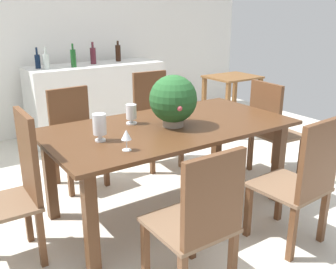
% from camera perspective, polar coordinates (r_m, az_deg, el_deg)
% --- Properties ---
extents(ground_plane, '(7.04, 7.04, 0.00)m').
position_cam_1_polar(ground_plane, '(3.57, -1.46, -9.67)').
color(ground_plane, silver).
extents(back_wall, '(6.40, 0.10, 2.60)m').
position_cam_1_polar(back_wall, '(5.54, -16.71, 13.68)').
color(back_wall, white).
rests_on(back_wall, ground).
extents(dining_table, '(2.04, 1.07, 0.76)m').
position_cam_1_polar(dining_table, '(3.17, 0.21, -0.32)').
color(dining_table, '#4C2D19').
rests_on(dining_table, ground).
extents(chair_head_end, '(0.49, 0.43, 1.04)m').
position_cam_1_polar(chair_head_end, '(2.76, -21.85, -7.04)').
color(chair_head_end, brown).
rests_on(chair_head_end, ground).
extents(chair_far_right, '(0.46, 0.46, 1.02)m').
position_cam_1_polar(chair_far_right, '(4.23, -2.11, 2.92)').
color(chair_far_right, brown).
rests_on(chair_far_right, ground).
extents(chair_near_right, '(0.49, 0.49, 0.98)m').
position_cam_1_polar(chair_near_right, '(2.86, 19.51, -6.26)').
color(chair_near_right, brown).
rests_on(chair_near_right, ground).
extents(chair_foot_end, '(0.47, 0.48, 0.99)m').
position_cam_1_polar(chair_foot_end, '(4.02, 15.10, 1.29)').
color(chair_foot_end, brown).
rests_on(chair_foot_end, ground).
extents(chair_near_left, '(0.46, 0.48, 0.96)m').
position_cam_1_polar(chair_near_left, '(2.26, 4.83, -12.45)').
color(chair_near_left, brown).
rests_on(chair_near_left, ground).
extents(chair_far_left, '(0.47, 0.44, 0.95)m').
position_cam_1_polar(chair_far_left, '(3.84, -13.83, 0.33)').
color(chair_far_left, brown).
rests_on(chair_far_left, ground).
extents(flower_centerpiece, '(0.38, 0.39, 0.42)m').
position_cam_1_polar(flower_centerpiece, '(3.06, 0.79, 5.21)').
color(flower_centerpiece, gray).
rests_on(flower_centerpiece, dining_table).
extents(crystal_vase_left, '(0.09, 0.09, 0.16)m').
position_cam_1_polar(crystal_vase_left, '(3.16, -5.52, 3.22)').
color(crystal_vase_left, silver).
rests_on(crystal_vase_left, dining_table).
extents(crystal_vase_center_near, '(0.10, 0.10, 0.20)m').
position_cam_1_polar(crystal_vase_center_near, '(2.77, -10.21, 1.38)').
color(crystal_vase_center_near, silver).
rests_on(crystal_vase_center_near, dining_table).
extents(wine_glass, '(0.07, 0.07, 0.15)m').
position_cam_1_polar(wine_glass, '(2.56, -6.26, -0.16)').
color(wine_glass, silver).
rests_on(wine_glass, dining_table).
extents(kitchen_counter, '(1.79, 0.62, 0.98)m').
position_cam_1_polar(kitchen_counter, '(5.31, -10.61, 5.06)').
color(kitchen_counter, silver).
rests_on(kitchen_counter, ground).
extents(wine_bottle_amber, '(0.08, 0.08, 0.29)m').
position_cam_1_polar(wine_bottle_amber, '(5.24, -11.15, 11.55)').
color(wine_bottle_amber, '#511E28').
rests_on(wine_bottle_amber, kitchen_counter).
extents(wine_bottle_tall, '(0.07, 0.07, 0.29)m').
position_cam_1_polar(wine_bottle_tall, '(4.99, -13.98, 11.06)').
color(wine_bottle_tall, '#194C1E').
rests_on(wine_bottle_tall, kitchen_counter).
extents(wine_bottle_green, '(0.07, 0.07, 0.28)m').
position_cam_1_polar(wine_bottle_green, '(5.46, -7.48, 12.03)').
color(wine_bottle_green, black).
rests_on(wine_bottle_green, kitchen_counter).
extents(wine_bottle_clear, '(0.07, 0.07, 0.25)m').
position_cam_1_polar(wine_bottle_clear, '(5.00, -18.92, 10.37)').
color(wine_bottle_clear, '#0F1E38').
rests_on(wine_bottle_clear, kitchen_counter).
extents(wine_bottle_dark, '(0.08, 0.08, 0.26)m').
position_cam_1_polar(wine_bottle_dark, '(4.90, -17.76, 10.43)').
color(wine_bottle_dark, '#B2BFB7').
rests_on(wine_bottle_dark, kitchen_counter).
extents(side_table, '(0.67, 0.57, 0.79)m').
position_cam_1_polar(side_table, '(5.41, 9.52, 6.63)').
color(side_table, brown).
rests_on(side_table, ground).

